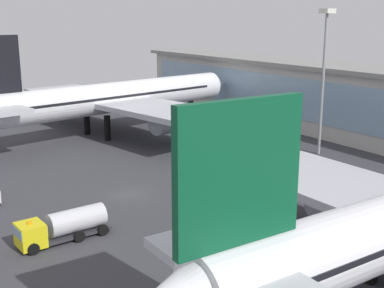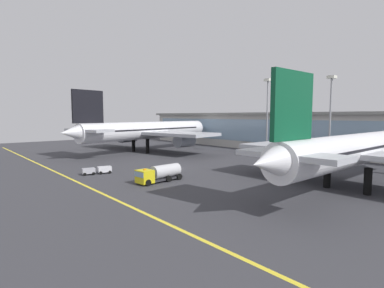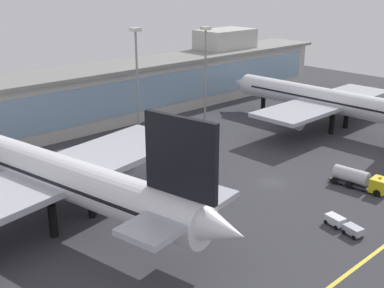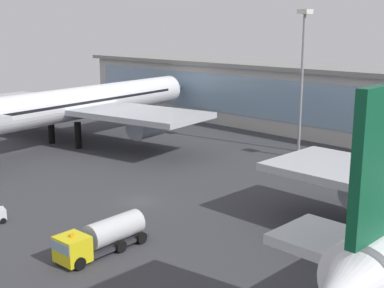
{
  "view_description": "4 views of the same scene",
  "coord_description": "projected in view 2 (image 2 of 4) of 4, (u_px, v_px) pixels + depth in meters",
  "views": [
    {
      "loc": [
        53.29,
        -24.66,
        20.73
      ],
      "look_at": [
        2.84,
        7.53,
        5.95
      ],
      "focal_mm": 47.33,
      "sensor_mm": 36.0,
      "label": 1
    },
    {
      "loc": [
        52.48,
        -40.56,
        11.67
      ],
      "look_at": [
        -2.47,
        6.09,
        4.88
      ],
      "focal_mm": 28.39,
      "sensor_mm": 36.0,
      "label": 2
    },
    {
      "loc": [
        -58.48,
        -44.28,
        31.82
      ],
      "look_at": [
        -6.65,
        11.78,
        5.18
      ],
      "focal_mm": 45.16,
      "sensor_mm": 36.0,
      "label": 3
    },
    {
      "loc": [
        44.4,
        -34.59,
        19.52
      ],
      "look_at": [
        -1.8,
        10.41,
        4.83
      ],
      "focal_mm": 47.84,
      "sensor_mm": 36.0,
      "label": 4
    }
  ],
  "objects": [
    {
      "name": "airliner_near_right",
      "position": [
        356.0,
        150.0,
        48.55
      ],
      "size": [
        40.15,
        53.5,
        16.8
      ],
      "rotation": [
        0.0,
        0.0,
        1.59
      ],
      "color": "black",
      "rests_on": "ground"
    },
    {
      "name": "ground_plane",
      "position": [
        178.0,
        168.0,
        67.06
      ],
      "size": [
        190.9,
        190.9,
        0.0
      ],
      "primitive_type": "plane",
      "color": "#38383D"
    },
    {
      "name": "apron_light_mast_west",
      "position": [
        267.0,
        105.0,
        88.48
      ],
      "size": [
        1.8,
        1.8,
        22.28
      ],
      "color": "gray",
      "rests_on": "ground"
    },
    {
      "name": "apron_light_mast_centre",
      "position": [
        331.0,
        105.0,
        73.98
      ],
      "size": [
        1.8,
        1.8,
        21.28
      ],
      "color": "gray",
      "rests_on": "ground"
    },
    {
      "name": "baggage_tug_near",
      "position": [
        97.0,
        170.0,
        60.58
      ],
      "size": [
        2.76,
        5.79,
        1.4
      ],
      "rotation": [
        0.0,
        0.0,
        1.37
      ],
      "color": "black",
      "rests_on": "ground"
    },
    {
      "name": "terminal_building",
      "position": [
        301.0,
        131.0,
        95.75
      ],
      "size": [
        139.36,
        14.0,
        17.87
      ],
      "color": "beige",
      "rests_on": "ground"
    },
    {
      "name": "airliner_near_left",
      "position": [
        148.0,
        131.0,
        98.36
      ],
      "size": [
        49.26,
        59.47,
        18.42
      ],
      "rotation": [
        0.0,
        0.0,
        1.76
      ],
      "color": "black",
      "rests_on": "ground"
    },
    {
      "name": "fuel_tanker_truck",
      "position": [
        158.0,
        173.0,
        53.31
      ],
      "size": [
        3.55,
        9.21,
        2.9
      ],
      "rotation": [
        0.0,
        0.0,
        4.79
      ],
      "color": "black",
      "rests_on": "ground"
    },
    {
      "name": "taxiway_centreline_stripe",
      "position": [
        79.0,
        183.0,
        52.89
      ],
      "size": [
        152.72,
        0.5,
        0.01
      ],
      "primitive_type": "cube",
      "color": "yellow",
      "rests_on": "ground"
    }
  ]
}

